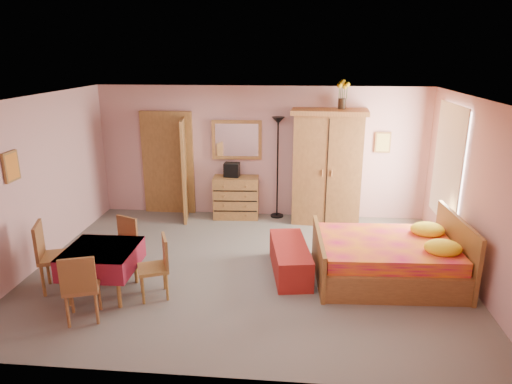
# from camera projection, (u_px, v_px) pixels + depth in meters

# --- Properties ---
(floor) EXTENTS (6.50, 6.50, 0.00)m
(floor) POSITION_uv_depth(u_px,v_px,m) (248.00, 268.00, 7.08)
(floor) COLOR slate
(floor) RESTS_ON ground
(ceiling) EXTENTS (6.50, 6.50, 0.00)m
(ceiling) POSITION_uv_depth(u_px,v_px,m) (247.00, 98.00, 6.32)
(ceiling) COLOR brown
(ceiling) RESTS_ON wall_back
(wall_back) EXTENTS (6.50, 0.10, 2.60)m
(wall_back) POSITION_uv_depth(u_px,v_px,m) (261.00, 152.00, 9.08)
(wall_back) COLOR #C28C8C
(wall_back) RESTS_ON floor
(wall_front) EXTENTS (6.50, 0.10, 2.60)m
(wall_front) POSITION_uv_depth(u_px,v_px,m) (218.00, 263.00, 4.32)
(wall_front) COLOR #C28C8C
(wall_front) RESTS_ON floor
(wall_left) EXTENTS (0.10, 5.00, 2.60)m
(wall_left) POSITION_uv_depth(u_px,v_px,m) (37.00, 182.00, 6.99)
(wall_left) COLOR #C28C8C
(wall_left) RESTS_ON floor
(wall_right) EXTENTS (0.10, 5.00, 2.60)m
(wall_right) POSITION_uv_depth(u_px,v_px,m) (477.00, 194.00, 6.41)
(wall_right) COLOR #C28C8C
(wall_right) RESTS_ON floor
(doorway) EXTENTS (1.06, 0.12, 2.15)m
(doorway) POSITION_uv_depth(u_px,v_px,m) (168.00, 164.00, 9.30)
(doorway) COLOR #9E6B35
(doorway) RESTS_ON floor
(window) EXTENTS (0.08, 1.40, 1.95)m
(window) POSITION_uv_depth(u_px,v_px,m) (449.00, 164.00, 7.51)
(window) COLOR white
(window) RESTS_ON wall_right
(picture_left) EXTENTS (0.04, 0.32, 0.42)m
(picture_left) POSITION_uv_depth(u_px,v_px,m) (11.00, 167.00, 6.30)
(picture_left) COLOR orange
(picture_left) RESTS_ON wall_left
(picture_back) EXTENTS (0.30, 0.04, 0.40)m
(picture_back) POSITION_uv_depth(u_px,v_px,m) (383.00, 142.00, 8.77)
(picture_back) COLOR #D8BF59
(picture_back) RESTS_ON wall_back
(chest_of_drawers) EXTENTS (0.92, 0.50, 0.84)m
(chest_of_drawers) POSITION_uv_depth(u_px,v_px,m) (236.00, 197.00, 9.15)
(chest_of_drawers) COLOR olive
(chest_of_drawers) RESTS_ON floor
(wall_mirror) EXTENTS (0.99, 0.11, 0.78)m
(wall_mirror) POSITION_uv_depth(u_px,v_px,m) (237.00, 140.00, 9.02)
(wall_mirror) COLOR white
(wall_mirror) RESTS_ON wall_back
(stereo) EXTENTS (0.31, 0.24, 0.28)m
(stereo) POSITION_uv_depth(u_px,v_px,m) (232.00, 170.00, 9.02)
(stereo) COLOR black
(stereo) RESTS_ON chest_of_drawers
(floor_lamp) EXTENTS (0.32, 0.32, 2.02)m
(floor_lamp) POSITION_uv_depth(u_px,v_px,m) (278.00, 168.00, 9.01)
(floor_lamp) COLOR black
(floor_lamp) RESTS_ON floor
(wardrobe) EXTENTS (1.45, 0.81, 2.20)m
(wardrobe) POSITION_uv_depth(u_px,v_px,m) (327.00, 167.00, 8.74)
(wardrobe) COLOR brown
(wardrobe) RESTS_ON floor
(sunflower_vase) EXTENTS (0.22, 0.22, 0.53)m
(sunflower_vase) POSITION_uv_depth(u_px,v_px,m) (343.00, 94.00, 8.40)
(sunflower_vase) COLOR yellow
(sunflower_vase) RESTS_ON wardrobe
(bed) EXTENTS (2.15, 1.73, 0.96)m
(bed) POSITION_uv_depth(u_px,v_px,m) (387.00, 248.00, 6.65)
(bed) COLOR #C7134A
(bed) RESTS_ON floor
(bench) EXTENTS (0.70, 1.41, 0.45)m
(bench) POSITION_uv_depth(u_px,v_px,m) (290.00, 259.00, 6.88)
(bench) COLOR maroon
(bench) RESTS_ON floor
(dining_table) EXTENTS (0.94, 0.94, 0.68)m
(dining_table) POSITION_uv_depth(u_px,v_px,m) (103.00, 271.00, 6.25)
(dining_table) COLOR maroon
(dining_table) RESTS_ON floor
(chair_south) EXTENTS (0.52, 0.52, 0.91)m
(chair_south) POSITION_uv_depth(u_px,v_px,m) (82.00, 286.00, 5.62)
(chair_south) COLOR #955C32
(chair_south) RESTS_ON floor
(chair_north) EXTENTS (0.51, 0.51, 0.85)m
(chair_north) POSITION_uv_depth(u_px,v_px,m) (120.00, 247.00, 6.82)
(chair_north) COLOR #8F5E30
(chair_north) RESTS_ON floor
(chair_west) EXTENTS (0.57, 0.57, 1.00)m
(chair_west) POSITION_uv_depth(u_px,v_px,m) (57.00, 256.00, 6.34)
(chair_west) COLOR #A87039
(chair_west) RESTS_ON floor
(chair_east) EXTENTS (0.51, 0.51, 0.86)m
(chair_east) POSITION_uv_depth(u_px,v_px,m) (153.00, 268.00, 6.15)
(chair_east) COLOR #A87B39
(chair_east) RESTS_ON floor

